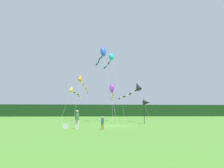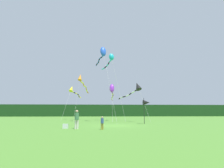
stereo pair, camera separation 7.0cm
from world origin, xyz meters
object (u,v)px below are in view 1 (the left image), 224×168
Objects in this scene: banner_flag_pole at (146,103)px; kite_purple at (112,90)px; person_child at (103,122)px; kite_black at (136,87)px; kite_cyan at (111,58)px; kite_orange at (81,80)px; person_adult at (77,118)px; kite_yellow at (72,90)px; cooler_box at (66,126)px; kite_blue at (103,53)px.

kite_purple is (-4.19, 7.30, 2.63)m from banner_flag_pole.
person_child is 15.20m from kite_black.
kite_purple is (-4.03, 1.45, -0.27)m from kite_black.
kite_cyan is at bearing 84.12° from person_child.
kite_orange is (-3.86, 16.52, 6.75)m from person_child.
kite_orange is at bearing 103.15° from person_child.
person_child is 0.09× the size of kite_cyan.
banner_flag_pole is 0.36× the size of kite_orange.
person_adult is at bearing 162.01° from person_child.
kite_yellow is at bearing 100.85° from person_adult.
cooler_box is 0.14× the size of banner_flag_pole.
kite_black is 0.87× the size of kite_yellow.
kite_blue is at bearing -54.74° from kite_yellow.
person_child is 15.44m from kite_purple.
kite_orange reaches higher than person_adult.
person_child is at bearing -20.76° from cooler_box.
kite_orange is at bearing -62.96° from kite_yellow.
kite_purple is (8.00, -6.66, -0.84)m from kite_yellow.
person_child is 18.25m from kite_orange.
kite_orange is at bearing 136.64° from banner_flag_pole.
kite_black is at bearing 91.59° from banner_flag_pole.
banner_flag_pole is 0.44× the size of kite_purple.
kite_yellow is at bearing 131.12° from banner_flag_pole.
kite_blue is (2.39, 11.56, 10.46)m from person_adult.
person_adult is at bearing -26.28° from cooler_box.
person_adult is 0.14× the size of kite_blue.
kite_blue is (-5.71, -0.82, 5.76)m from kite_black.
kite_blue is at bearing 72.37° from cooler_box.
person_adult is at bearing -79.15° from kite_yellow.
cooler_box is 0.04× the size of kite_cyan.
cooler_box is 16.82m from kite_orange.
kite_cyan is 5.99m from kite_purple.
kite_orange is (-1.51, 15.75, 6.43)m from person_adult.
kite_orange is (-9.77, 9.23, 4.62)m from banner_flag_pole.
person_adult reaches higher than person_child.
cooler_box is at bearing -107.63° from kite_blue.
kite_yellow is at bearing 98.04° from cooler_box.
kite_yellow is 12.11m from kite_blue.
kite_purple is at bearing 119.86° from banner_flag_pole.
kite_orange is 6.23m from kite_purple.
kite_cyan is (1.51, 2.73, -0.07)m from kite_blue.
kite_purple is at bearing -69.48° from kite_cyan.
person_adult is 0.50× the size of banner_flag_pole.
cooler_box is 0.04× the size of kite_blue.
person_adult is 10.68m from banner_flag_pole.
person_adult is 2.49m from person_child.
person_adult is 1.45m from cooler_box.
kite_blue is at bearing -47.11° from kite_orange.
kite_cyan is at bearing -15.21° from kite_orange.
kite_purple reaches higher than banner_flag_pole.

